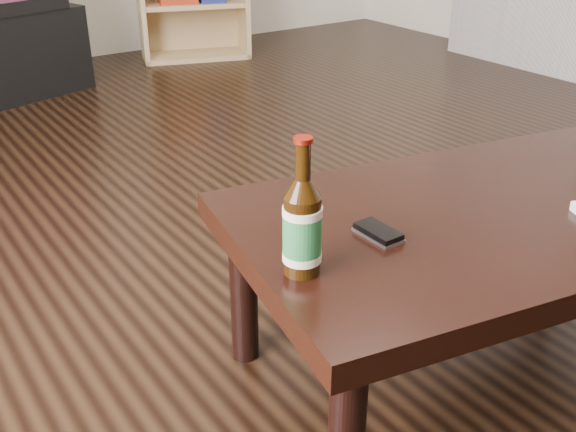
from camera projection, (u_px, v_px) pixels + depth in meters
floor at (382, 253)px, 2.11m from camera, size 5.00×6.00×0.01m
coffee_table at (490, 230)px, 1.46m from camera, size 1.21×0.84×0.42m
beer_bottle at (302, 227)px, 1.16m from camera, size 0.07×0.07×0.25m
phone at (378, 233)px, 1.31m from camera, size 0.05×0.10×0.02m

